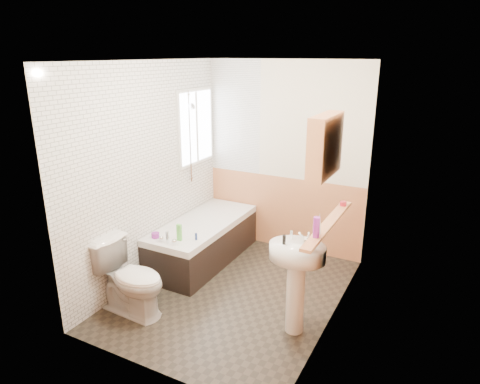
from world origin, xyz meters
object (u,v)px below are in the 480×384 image
object	(u,v)px
bathtub	(203,240)
medicine_cabinet	(325,146)
pine_shelf	(329,224)
toilet	(131,278)
sink	(296,271)

from	to	relation	value
bathtub	medicine_cabinet	world-z (taller)	medicine_cabinet
pine_shelf	medicine_cabinet	distance (m)	0.79
bathtub	pine_shelf	distance (m)	2.02
toilet	medicine_cabinet	world-z (taller)	medicine_cabinet
bathtub	toilet	world-z (taller)	toilet
bathtub	sink	distance (m)	1.83
bathtub	toilet	bearing A→B (deg)	-91.29
sink	pine_shelf	world-z (taller)	pine_shelf
pine_shelf	medicine_cabinet	world-z (taller)	medicine_cabinet
toilet	medicine_cabinet	distance (m)	2.35
bathtub	toilet	xyz separation A→B (m)	(-0.03, -1.33, 0.11)
bathtub	pine_shelf	world-z (taller)	pine_shelf
sink	medicine_cabinet	bearing A→B (deg)	27.22
sink	pine_shelf	distance (m)	0.53
toilet	bathtub	bearing A→B (deg)	2.00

